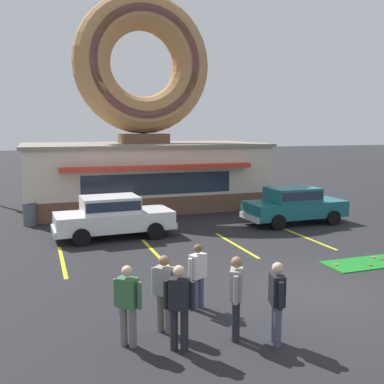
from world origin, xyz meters
TOP-DOWN VIEW (x-y plane):
  - ground_plane at (0.00, 0.00)m, footprint 160.00×160.00m
  - donut_shop_building at (-1.20, 13.94)m, footprint 12.30×6.75m
  - mini_donut_near_right at (3.48, 1.98)m, footprint 0.13×0.13m
  - mini_donut_mid_left at (2.81, 1.33)m, footprint 0.13×0.13m
  - mini_donut_mid_centre at (3.56, 1.72)m, footprint 0.13×0.13m
  - mini_donut_mid_right at (1.86, 1.72)m, footprint 0.13×0.13m
  - golf_ball at (3.56, 1.90)m, footprint 0.04×0.04m
  - car_white at (-3.95, 7.57)m, footprint 4.62×2.11m
  - car_teal at (3.96, 7.50)m, footprint 4.59×2.04m
  - pedestrian_blue_sweater_man at (-3.04, -1.61)m, footprint 0.39×0.54m
  - pedestrian_hooded_kid at (-5.10, -1.17)m, footprint 0.48×0.43m
  - pedestrian_leather_jacket_man at (-4.28, -0.83)m, footprint 0.44×0.46m
  - pedestrian_clipboard_woman at (-4.23, -1.67)m, footprint 0.54×0.39m
  - pedestrian_beanie_man at (-2.39, -2.05)m, footprint 0.32×0.58m
  - pedestrian_crossing_woman at (-3.23, 0.05)m, footprint 0.54×0.39m
  - trash_bin at (-6.97, 10.91)m, footprint 0.57×0.57m
  - parking_stripe_far_left at (-5.98, 5.00)m, footprint 0.12×3.60m
  - parking_stripe_left at (-2.98, 5.00)m, footprint 0.12×3.60m
  - parking_stripe_mid_left at (0.02, 5.00)m, footprint 0.12×3.60m
  - parking_stripe_centre at (3.02, 5.00)m, footprint 0.12×3.60m

SIDE VIEW (x-z plane):
  - ground_plane at x=0.00m, z-range 0.00..0.00m
  - parking_stripe_far_left at x=-5.98m, z-range 0.00..0.01m
  - parking_stripe_left at x=-2.98m, z-range 0.00..0.01m
  - parking_stripe_mid_left at x=0.02m, z-range 0.00..0.01m
  - parking_stripe_centre at x=3.02m, z-range 0.00..0.01m
  - mini_donut_near_right at x=3.48m, z-range 0.03..0.07m
  - mini_donut_mid_left at x=2.81m, z-range 0.03..0.07m
  - mini_donut_mid_centre at x=3.56m, z-range 0.03..0.07m
  - mini_donut_mid_right at x=1.86m, z-range 0.03..0.07m
  - golf_ball at x=3.56m, z-range 0.03..0.07m
  - trash_bin at x=-6.97m, z-range 0.01..0.99m
  - pedestrian_crossing_woman at x=-3.23m, z-range 0.07..1.62m
  - car_white at x=-3.95m, z-range 0.07..1.67m
  - car_teal at x=3.96m, z-range 0.07..1.67m
  - pedestrian_hooded_kid at x=-5.10m, z-range 0.08..1.68m
  - pedestrian_leather_jacket_man at x=-4.28m, z-range 0.08..1.71m
  - pedestrian_beanie_man at x=-2.39m, z-range 0.09..1.73m
  - pedestrian_clipboard_woman at x=-4.23m, z-range 0.09..1.75m
  - pedestrian_blue_sweater_man at x=-3.04m, z-range 0.09..1.79m
  - donut_shop_building at x=-1.20m, z-range -1.74..9.22m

